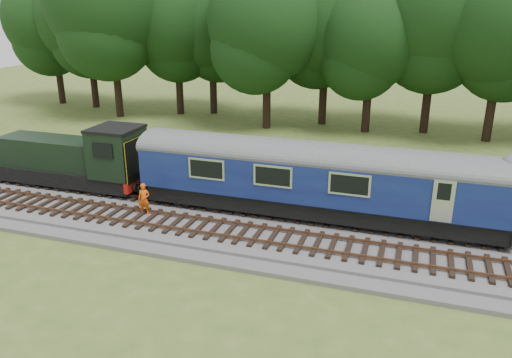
% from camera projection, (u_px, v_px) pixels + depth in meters
% --- Properties ---
extents(ground, '(120.00, 120.00, 0.00)m').
position_uv_depth(ground, '(228.00, 223.00, 25.11)').
color(ground, '#446124').
rests_on(ground, ground).
extents(ballast, '(70.00, 7.00, 0.35)m').
position_uv_depth(ballast, '(228.00, 220.00, 25.05)').
color(ballast, '#4C4C4F').
rests_on(ballast, ground).
extents(track_north, '(67.20, 2.40, 0.21)m').
position_uv_depth(track_north, '(237.00, 205.00, 26.22)').
color(track_north, black).
rests_on(track_north, ballast).
extents(track_south, '(67.20, 2.40, 0.21)m').
position_uv_depth(track_south, '(215.00, 228.00, 23.54)').
color(track_south, black).
rests_on(track_south, ballast).
extents(fence, '(64.00, 0.12, 1.00)m').
position_uv_depth(fence, '(256.00, 193.00, 29.13)').
color(fence, '#6B6054').
rests_on(fence, ground).
extents(tree_line, '(70.00, 8.00, 18.00)m').
position_uv_depth(tree_line, '(318.00, 126.00, 44.78)').
color(tree_line, black).
rests_on(tree_line, ground).
extents(dmu_railcar, '(18.05, 2.86, 3.88)m').
position_uv_depth(dmu_railcar, '(317.00, 174.00, 24.25)').
color(dmu_railcar, black).
rests_on(dmu_railcar, ground).
extents(shunter_loco, '(8.91, 2.60, 3.38)m').
position_uv_depth(shunter_loco, '(78.00, 160.00, 28.62)').
color(shunter_loco, black).
rests_on(shunter_loco, ground).
extents(worker, '(0.66, 0.50, 1.64)m').
position_uv_depth(worker, '(144.00, 199.00, 24.99)').
color(worker, '#E9540C').
rests_on(worker, ballast).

